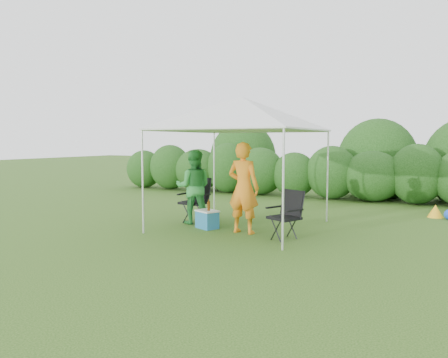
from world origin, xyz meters
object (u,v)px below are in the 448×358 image
at_px(woman, 194,187).
at_px(cooler, 207,219).
at_px(man, 243,188).
at_px(canopy, 242,114).
at_px(chair_left, 196,197).
at_px(chair_right, 288,211).

height_order(woman, cooler, woman).
bearing_deg(man, cooler, -2.09).
bearing_deg(canopy, man, -60.63).
relative_size(woman, cooler, 2.94).
bearing_deg(chair_left, man, -19.57).
bearing_deg(chair_left, canopy, -2.13).
bearing_deg(chair_right, cooler, -160.42).
distance_m(canopy, chair_right, 2.39).
bearing_deg(cooler, canopy, 61.91).
relative_size(man, woman, 1.11).
height_order(chair_right, cooler, chair_right).
bearing_deg(chair_right, man, -160.47).
distance_m(canopy, woman, 1.99).
xyz_separation_m(chair_right, cooler, (-1.87, 0.15, -0.33)).
xyz_separation_m(canopy, chair_left, (-1.23, 0.13, -1.88)).
relative_size(chair_right, chair_left, 0.92).
bearing_deg(cooler, chair_left, 160.65).
distance_m(canopy, cooler, 2.38).
bearing_deg(woman, cooler, 120.38).
distance_m(chair_right, chair_left, 2.61).
relative_size(chair_right, cooler, 1.65).
bearing_deg(cooler, man, 19.26).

